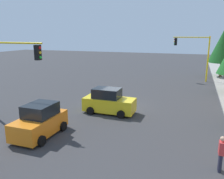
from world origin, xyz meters
TOP-DOWN VIEW (x-y plane):
  - ground_plane at (0.00, 0.00)m, footprint 120.00×120.00m
  - traffic_signal_near_right at (6.00, -5.70)m, footprint 0.36×4.59m
  - traffic_signal_far_left at (-14.00, 5.72)m, footprint 0.36×4.59m
  - tree_roadside_far at (-18.00, 9.50)m, footprint 3.81×3.81m
  - car_yellow at (2.00, -0.06)m, footprint 1.96×4.01m
  - car_orange at (7.39, -2.50)m, footprint 3.65×2.11m
  - pedestrian_crossing at (7.86, 7.55)m, footprint 0.40×0.24m

SIDE VIEW (x-z plane):
  - ground_plane at x=0.00m, z-range 0.00..0.00m
  - car_orange at x=7.39m, z-range -0.09..1.88m
  - car_yellow at x=2.00m, z-range -0.09..1.88m
  - pedestrian_crossing at x=7.86m, z-range 0.06..1.76m
  - traffic_signal_near_right at x=6.00m, z-range 1.18..6.85m
  - traffic_signal_far_left at x=-14.00m, z-range 1.21..7.06m
  - tree_roadside_far at x=-18.00m, z-range 1.08..8.03m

